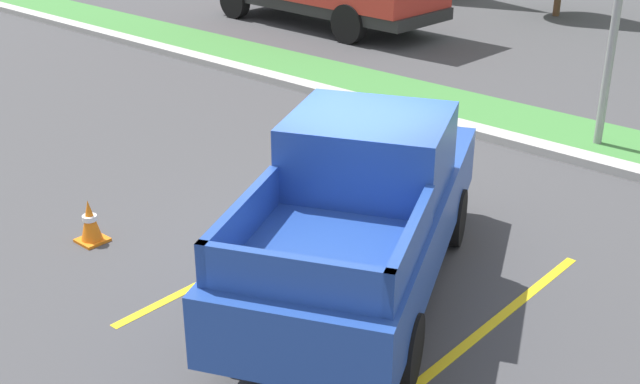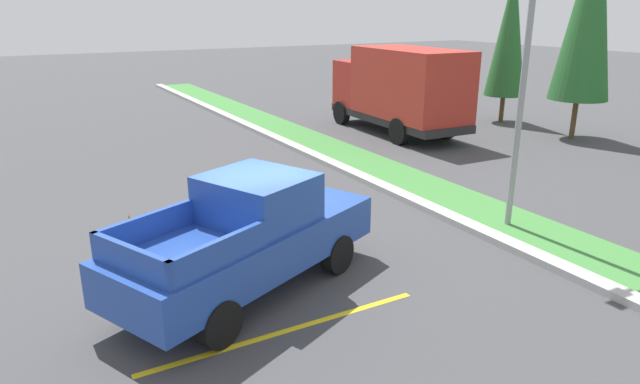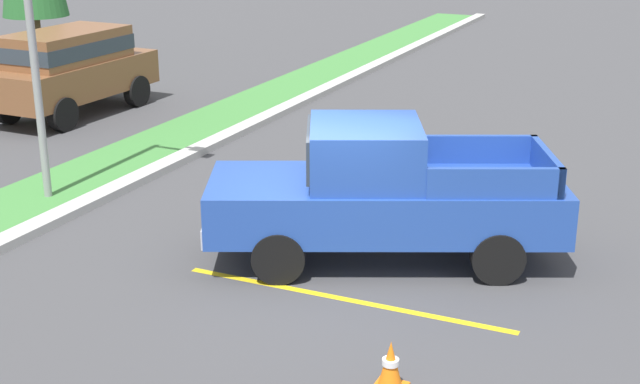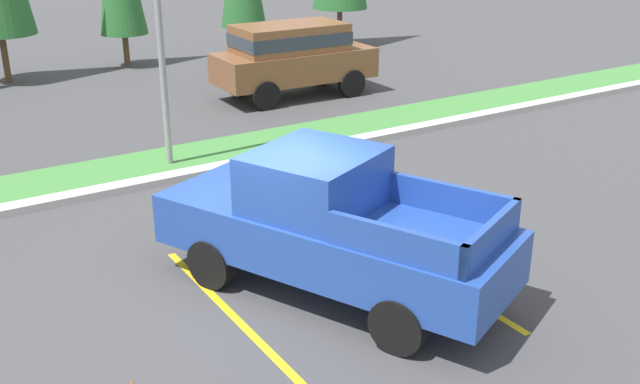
% 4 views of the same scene
% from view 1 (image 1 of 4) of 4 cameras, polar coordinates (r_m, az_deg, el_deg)
% --- Properties ---
extents(ground_plane, '(120.00, 120.00, 0.00)m').
position_cam_1_polar(ground_plane, '(10.48, 1.88, -4.46)').
color(ground_plane, '#424244').
extents(parking_line_near, '(0.12, 4.80, 0.01)m').
position_cam_1_polar(parking_line_near, '(10.63, -3.77, -4.06)').
color(parking_line_near, yellow).
rests_on(parking_line_near, ground).
extents(parking_line_far, '(0.12, 4.80, 0.01)m').
position_cam_1_polar(parking_line_far, '(9.00, 10.59, -10.21)').
color(parking_line_far, yellow).
rests_on(parking_line_far, ground).
extents(curb_strip, '(56.00, 0.40, 0.15)m').
position_cam_1_polar(curb_strip, '(14.33, 14.79, 3.16)').
color(curb_strip, '#B2B2AD').
rests_on(curb_strip, ground).
extents(grass_median, '(56.00, 1.80, 0.06)m').
position_cam_1_polar(grass_median, '(15.28, 16.70, 4.08)').
color(grass_median, '#42843D').
rests_on(grass_median, ground).
extents(pickup_truck_main, '(3.86, 5.53, 2.10)m').
position_cam_1_polar(pickup_truck_main, '(9.28, 2.97, -1.29)').
color(pickup_truck_main, black).
rests_on(pickup_truck_main, ground).
extents(traffic_cone, '(0.36, 0.36, 0.60)m').
position_cam_1_polar(traffic_cone, '(11.10, -15.85, -2.03)').
color(traffic_cone, orange).
rests_on(traffic_cone, ground).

